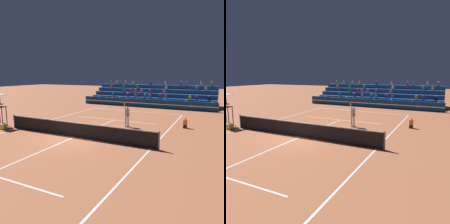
# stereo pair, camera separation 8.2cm
# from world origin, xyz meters

# --- Properties ---
(ground_plane) EXTENTS (120.00, 120.00, 0.00)m
(ground_plane) POSITION_xyz_m (0.00, 0.00, 0.00)
(ground_plane) COLOR #AD603D
(court_lines) EXTENTS (11.10, 23.90, 0.01)m
(court_lines) POSITION_xyz_m (0.00, 0.00, 0.00)
(court_lines) COLOR white
(court_lines) RESTS_ON ground
(tennis_net) EXTENTS (12.00, 0.10, 1.10)m
(tennis_net) POSITION_xyz_m (0.00, 0.00, 0.54)
(tennis_net) COLOR slate
(tennis_net) RESTS_ON ground
(sponsor_banner_wall) EXTENTS (18.00, 0.26, 1.10)m
(sponsor_banner_wall) POSITION_xyz_m (0.00, 15.48, 0.55)
(sponsor_banner_wall) COLOR navy
(sponsor_banner_wall) RESTS_ON ground
(bleacher_stand) EXTENTS (17.70, 4.75, 3.38)m
(bleacher_stand) POSITION_xyz_m (-0.00, 19.28, 1.02)
(bleacher_stand) COLOR navy
(bleacher_stand) RESTS_ON ground
(umpire_chair) EXTENTS (0.76, 0.84, 2.67)m
(umpire_chair) POSITION_xyz_m (-7.56, -0.00, 1.72)
(umpire_chair) COLOR black
(umpire_chair) RESTS_ON ground
(ball_kid_courtside) EXTENTS (0.30, 0.36, 0.84)m
(ball_kid_courtside) POSITION_xyz_m (6.59, 6.08, 0.33)
(ball_kid_courtside) COLOR black
(ball_kid_courtside) RESTS_ON ground
(tennis_player) EXTENTS (0.41, 0.97, 2.49)m
(tennis_player) POSITION_xyz_m (2.16, 4.39, 0.99)
(tennis_player) COLOR beige
(tennis_player) RESTS_ON ground
(tennis_ball) EXTENTS (0.07, 0.07, 0.07)m
(tennis_ball) POSITION_xyz_m (2.44, 5.34, 0.03)
(tennis_ball) COLOR #C6DB33
(tennis_ball) RESTS_ON ground
(equipment_cooler) EXTENTS (0.50, 0.38, 0.45)m
(equipment_cooler) POSITION_xyz_m (-6.42, -0.69, 0.23)
(equipment_cooler) COLOR yellow
(equipment_cooler) RESTS_ON ground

